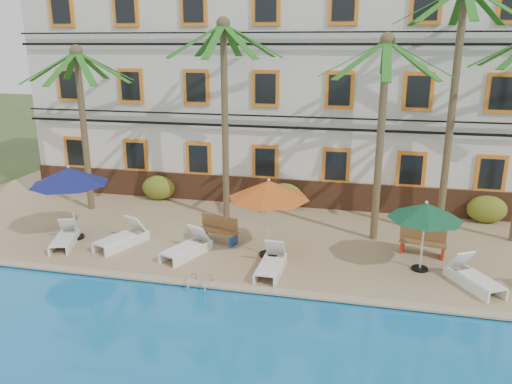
% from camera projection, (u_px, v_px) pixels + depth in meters
% --- Properties ---
extents(ground, '(100.00, 100.00, 0.00)m').
position_uv_depth(ground, '(267.00, 285.00, 15.15)').
color(ground, '#384C23').
rests_on(ground, ground).
extents(pool_deck, '(30.00, 12.00, 0.25)m').
position_uv_depth(pool_deck, '(292.00, 225.00, 19.79)').
color(pool_deck, tan).
rests_on(pool_deck, ground).
extents(pool_coping, '(30.00, 0.35, 0.06)m').
position_uv_depth(pool_coping, '(261.00, 290.00, 14.23)').
color(pool_coping, tan).
rests_on(pool_coping, pool_deck).
extents(hotel_building, '(25.40, 6.44, 10.22)m').
position_uv_depth(hotel_building, '(311.00, 81.00, 22.94)').
color(hotel_building, silver).
rests_on(hotel_building, pool_deck).
extents(palm_a, '(4.42, 4.42, 6.74)m').
position_uv_depth(palm_a, '(81.00, 105.00, 20.09)').
color(palm_a, brown).
rests_on(palm_a, pool_deck).
extents(palm_b, '(4.42, 4.42, 7.72)m').
position_uv_depth(palm_b, '(224.00, 94.00, 18.63)').
color(palm_b, brown).
rests_on(palm_b, pool_deck).
extents(palm_c, '(4.42, 4.42, 7.14)m').
position_uv_depth(palm_c, '(382.00, 110.00, 16.74)').
color(palm_c, brown).
rests_on(palm_c, pool_deck).
extents(palm_d, '(4.42, 4.42, 8.84)m').
position_uv_depth(palm_d, '(455.00, 79.00, 16.87)').
color(palm_d, brown).
rests_on(palm_d, pool_deck).
extents(shrub_left, '(1.50, 0.90, 1.10)m').
position_uv_depth(shrub_left, '(159.00, 188.00, 22.42)').
color(shrub_left, '#1F5A19').
rests_on(shrub_left, pool_deck).
extents(shrub_mid, '(1.50, 0.90, 1.10)m').
position_uv_depth(shrub_mid, '(285.00, 196.00, 21.21)').
color(shrub_mid, '#1F5A19').
rests_on(shrub_mid, pool_deck).
extents(shrub_right, '(1.50, 0.90, 1.10)m').
position_uv_depth(shrub_right, '(487.00, 209.00, 19.53)').
color(shrub_right, '#1F5A19').
rests_on(shrub_right, pool_deck).
extents(umbrella_blue, '(2.72, 2.72, 2.72)m').
position_uv_depth(umbrella_blue, '(69.00, 176.00, 17.44)').
color(umbrella_blue, black).
rests_on(umbrella_blue, pool_deck).
extents(umbrella_red, '(2.67, 2.67, 2.66)m').
position_uv_depth(umbrella_red, '(269.00, 190.00, 15.97)').
color(umbrella_red, black).
rests_on(umbrella_red, pool_deck).
extents(umbrella_green, '(2.26, 2.26, 2.26)m').
position_uv_depth(umbrella_green, '(426.00, 211.00, 15.03)').
color(umbrella_green, black).
rests_on(umbrella_green, pool_deck).
extents(lounger_a, '(1.17, 1.90, 0.85)m').
position_uv_depth(lounger_a, '(65.00, 238.00, 17.39)').
color(lounger_a, white).
rests_on(lounger_a, pool_deck).
extents(lounger_b, '(1.41, 2.12, 0.94)m').
position_uv_depth(lounger_b, '(122.00, 237.00, 17.37)').
color(lounger_b, white).
rests_on(lounger_b, pool_deck).
extents(lounger_c, '(1.34, 2.06, 0.92)m').
position_uv_depth(lounger_c, '(187.00, 247.00, 16.54)').
color(lounger_c, white).
rests_on(lounger_c, pool_deck).
extents(lounger_d, '(0.71, 1.90, 0.89)m').
position_uv_depth(lounger_d, '(271.00, 264.00, 15.33)').
color(lounger_d, white).
rests_on(lounger_d, pool_deck).
extents(lounger_e, '(1.53, 1.99, 0.90)m').
position_uv_depth(lounger_e, '(474.00, 277.00, 14.44)').
color(lounger_e, white).
rests_on(lounger_e, pool_deck).
extents(bench_left, '(1.57, 0.91, 0.93)m').
position_uv_depth(bench_left, '(219.00, 229.00, 17.67)').
color(bench_left, olive).
rests_on(bench_left, pool_deck).
extents(bench_right, '(1.57, 0.78, 0.93)m').
position_uv_depth(bench_right, '(423.00, 241.00, 16.62)').
color(bench_right, olive).
rests_on(bench_right, pool_deck).
extents(pool_ladder, '(0.54, 0.74, 0.74)m').
position_uv_depth(pool_ladder, '(201.00, 286.00, 14.52)').
color(pool_ladder, silver).
rests_on(pool_ladder, ground).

